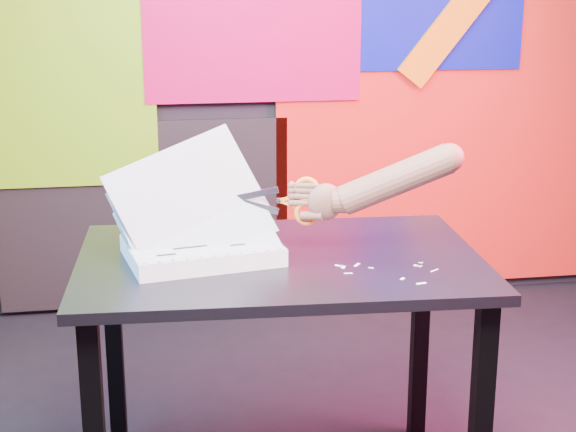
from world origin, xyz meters
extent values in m
cube|color=#232327|center=(0.00, 1.50, 1.35)|extent=(3.00, 0.01, 2.70)
cube|color=red|center=(0.65, 1.47, 0.85)|extent=(1.60, 0.02, 1.60)
cube|color=#BD0648|center=(-0.25, 1.45, 1.35)|extent=(0.95, 0.02, 0.80)
cube|color=#70BE12|center=(-1.05, 1.46, 1.10)|extent=(0.75, 0.02, 1.00)
cube|color=black|center=(-0.75, 1.47, 0.45)|extent=(1.30, 0.02, 0.85)
cube|color=black|center=(-0.85, 0.21, 0.36)|extent=(0.05, 0.05, 0.72)
cube|color=black|center=(0.10, -0.45, 0.36)|extent=(0.05, 0.05, 0.72)
cube|color=black|center=(0.13, 0.17, 0.36)|extent=(0.05, 0.05, 0.72)
cube|color=black|center=(-0.38, -0.12, 0.73)|extent=(1.14, 0.79, 0.03)
cube|color=white|center=(-0.59, -0.10, 0.77)|extent=(0.44, 0.36, 0.05)
cube|color=white|center=(-0.59, -0.10, 0.80)|extent=(0.44, 0.36, 0.00)
cube|color=white|center=(-0.59, -0.10, 0.80)|extent=(0.44, 0.34, 0.12)
cube|color=white|center=(-0.60, -0.09, 0.83)|extent=(0.45, 0.32, 0.21)
cube|color=white|center=(-0.61, -0.07, 0.87)|extent=(0.47, 0.28, 0.29)
cube|color=white|center=(-0.62, -0.06, 0.92)|extent=(0.47, 0.24, 0.35)
cylinder|color=#2D2C30|center=(-0.74, -0.26, 0.80)|extent=(0.01, 0.01, 0.00)
cylinder|color=#2D2C30|center=(-0.71, -0.26, 0.80)|extent=(0.01, 0.01, 0.00)
cylinder|color=#2D2C30|center=(-0.67, -0.25, 0.80)|extent=(0.01, 0.01, 0.00)
cylinder|color=#2D2C30|center=(-0.64, -0.25, 0.80)|extent=(0.01, 0.01, 0.00)
cylinder|color=#2D2C30|center=(-0.60, -0.24, 0.80)|extent=(0.01, 0.01, 0.00)
cylinder|color=#2D2C30|center=(-0.56, -0.23, 0.80)|extent=(0.01, 0.01, 0.00)
cylinder|color=#2D2C30|center=(-0.53, -0.23, 0.80)|extent=(0.01, 0.01, 0.00)
cylinder|color=#2D2C30|center=(-0.49, -0.22, 0.80)|extent=(0.01, 0.01, 0.00)
cylinder|color=#2D2C30|center=(-0.46, -0.21, 0.80)|extent=(0.01, 0.01, 0.00)
cylinder|color=#2D2C30|center=(-0.42, -0.21, 0.80)|extent=(0.01, 0.01, 0.00)
cylinder|color=#2D2C30|center=(-0.39, -0.20, 0.80)|extent=(0.01, 0.01, 0.00)
cylinder|color=#2D2C30|center=(-0.79, 0.00, 0.80)|extent=(0.01, 0.01, 0.00)
cylinder|color=#2D2C30|center=(-0.76, 0.01, 0.80)|extent=(0.01, 0.01, 0.00)
cylinder|color=#2D2C30|center=(-0.72, 0.01, 0.80)|extent=(0.01, 0.01, 0.00)
cylinder|color=#2D2C30|center=(-0.68, 0.02, 0.80)|extent=(0.01, 0.01, 0.00)
cylinder|color=#2D2C30|center=(-0.65, 0.02, 0.80)|extent=(0.01, 0.01, 0.00)
cylinder|color=#2D2C30|center=(-0.61, 0.03, 0.80)|extent=(0.01, 0.01, 0.00)
cylinder|color=#2D2C30|center=(-0.58, 0.04, 0.80)|extent=(0.01, 0.01, 0.00)
cylinder|color=#2D2C30|center=(-0.54, 0.04, 0.80)|extent=(0.01, 0.01, 0.00)
cylinder|color=#2D2C30|center=(-0.51, 0.05, 0.80)|extent=(0.01, 0.01, 0.00)
cylinder|color=#2D2C30|center=(-0.47, 0.06, 0.80)|extent=(0.01, 0.01, 0.00)
cylinder|color=#2D2C30|center=(-0.44, 0.06, 0.80)|extent=(0.01, 0.01, 0.00)
cube|color=black|center=(-0.69, -0.07, 0.80)|extent=(0.07, 0.02, 0.00)
cube|color=black|center=(-0.57, -0.07, 0.80)|extent=(0.05, 0.02, 0.00)
cube|color=black|center=(-0.62, -0.15, 0.80)|extent=(0.09, 0.03, 0.00)
cube|color=black|center=(-0.50, -0.15, 0.80)|extent=(0.04, 0.02, 0.00)
cube|color=black|center=(-0.69, -0.20, 0.80)|extent=(0.05, 0.02, 0.00)
cube|color=#AFB1C3|center=(-0.44, -0.05, 0.91)|extent=(0.13, 0.04, 0.05)
cube|color=#AFB1C3|center=(-0.44, -0.05, 0.88)|extent=(0.13, 0.04, 0.05)
cylinder|color=#AFB1C3|center=(-0.37, -0.07, 0.90)|extent=(0.02, 0.02, 0.01)
cube|color=orange|center=(-0.35, -0.08, 0.89)|extent=(0.05, 0.02, 0.02)
cube|color=orange|center=(-0.35, -0.08, 0.90)|extent=(0.05, 0.02, 0.02)
torus|color=orange|center=(-0.30, -0.09, 0.93)|extent=(0.07, 0.03, 0.07)
torus|color=orange|center=(-0.30, -0.09, 0.86)|extent=(0.07, 0.03, 0.07)
ellipsoid|color=brown|center=(-0.25, -0.11, 0.90)|extent=(0.10, 0.06, 0.10)
cylinder|color=brown|center=(-0.30, -0.09, 0.89)|extent=(0.08, 0.04, 0.02)
cylinder|color=brown|center=(-0.30, -0.09, 0.91)|extent=(0.07, 0.04, 0.02)
cylinder|color=brown|center=(-0.30, -0.09, 0.93)|extent=(0.07, 0.04, 0.02)
cylinder|color=brown|center=(-0.30, -0.09, 0.94)|extent=(0.06, 0.03, 0.02)
cylinder|color=brown|center=(-0.29, -0.11, 0.86)|extent=(0.07, 0.05, 0.03)
cylinder|color=brown|center=(-0.20, -0.12, 0.90)|extent=(0.07, 0.08, 0.07)
cylinder|color=brown|center=(-0.07, -0.16, 0.96)|extent=(0.33, 0.17, 0.20)
sphere|color=brown|center=(0.07, -0.19, 1.03)|extent=(0.08, 0.08, 0.08)
cube|color=white|center=(-0.10, -0.35, 0.75)|extent=(0.02, 0.02, 0.00)
cube|color=white|center=(-0.01, -0.23, 0.75)|extent=(0.01, 0.01, 0.00)
cube|color=white|center=(-0.23, -0.23, 0.75)|extent=(0.01, 0.03, 0.00)
cube|color=white|center=(-0.23, -0.22, 0.75)|extent=(0.03, 0.02, 0.00)
cube|color=white|center=(-0.03, -0.26, 0.75)|extent=(0.02, 0.01, 0.00)
cube|color=white|center=(-0.03, -0.26, 0.75)|extent=(0.02, 0.02, 0.00)
cube|color=white|center=(-0.06, -0.39, 0.75)|extent=(0.03, 0.01, 0.00)
cube|color=white|center=(0.01, -0.30, 0.75)|extent=(0.03, 0.02, 0.00)
cube|color=white|center=(-0.15, -0.25, 0.75)|extent=(0.02, 0.01, 0.00)
cube|color=white|center=(-0.18, -0.22, 0.75)|extent=(0.02, 0.03, 0.00)
cube|color=white|center=(-0.22, -0.29, 0.75)|extent=(0.02, 0.01, 0.00)
camera|label=1|loc=(-0.73, -2.39, 1.51)|focal=55.00mm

